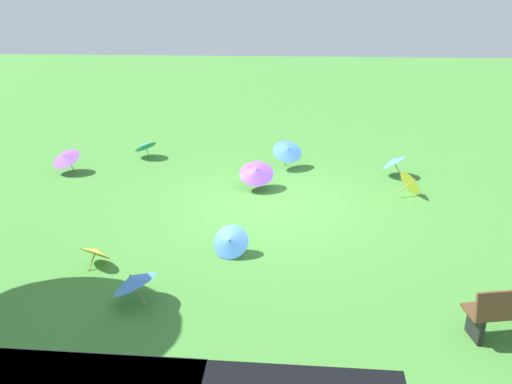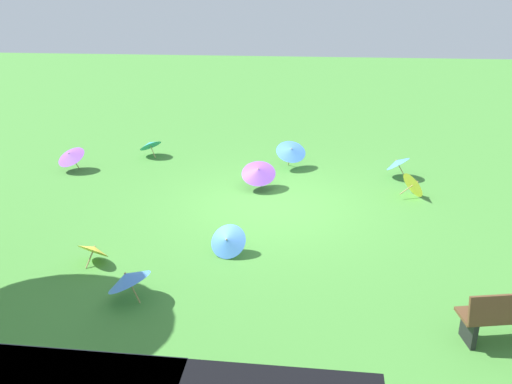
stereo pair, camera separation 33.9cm
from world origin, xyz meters
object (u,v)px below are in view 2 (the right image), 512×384
Objects in this scene: parasol_purple_0 at (258,171)px; parasol_teal_1 at (150,144)px; parasol_blue_0 at (397,162)px; parasol_yellow_1 at (415,184)px; parasol_blue_3 at (227,240)px; parasol_blue_4 at (291,150)px; parasol_blue_1 at (127,278)px; parasol_purple_1 at (70,155)px; parasol_yellow_0 at (94,249)px.

parasol_purple_0 reaches higher than parasol_teal_1.
parasol_blue_0 is 1.07× the size of parasol_yellow_1.
parasol_blue_3 is 4.88m from parasol_blue_4.
parasol_blue_1 is at bearing 68.53° from parasol_blue_4.
parasol_purple_1 is at bearing 6.24° from parasol_blue_4.
parasol_blue_3 is 0.97× the size of parasol_teal_1.
parasol_yellow_0 is at bearing 29.31° from parasol_yellow_1.
parasol_teal_1 is at bearing -85.63° from parasol_yellow_0.
parasol_purple_1 is (2.22, -4.62, 0.15)m from parasol_yellow_0.
parasol_blue_1 is at bearing 101.39° from parasol_teal_1.
parasol_purple_0 is (3.42, 1.06, 0.06)m from parasol_blue_0.
parasol_blue_4 is at bearing -9.24° from parasol_blue_0.
parasol_blue_1 reaches higher than parasol_blue_0.
parasol_purple_1 is at bearing -6.74° from parasol_yellow_1.
parasol_blue_1 is at bearing 70.14° from parasol_purple_0.
parasol_yellow_0 is at bearing 115.66° from parasol_purple_1.
parasol_blue_4 is (-3.49, -5.24, 0.23)m from parasol_yellow_0.
parasol_blue_4 reaches higher than parasol_blue_3.
parasol_teal_1 is (3.94, -0.69, -0.16)m from parasol_blue_4.
parasol_blue_0 is at bearing -131.09° from parasol_blue_3.
parasol_blue_0 is 5.73m from parasol_blue_3.
parasol_purple_1 is (8.63, -1.02, 0.11)m from parasol_yellow_1.
parasol_yellow_1 is at bearing 177.71° from parasol_purple_0.
parasol_blue_1 is at bearing 48.96° from parasol_blue_0.
parasol_yellow_1 is 0.78× the size of parasol_purple_1.
parasol_yellow_1 is at bearing 150.60° from parasol_blue_4.
parasol_blue_1 is at bearing 130.15° from parasol_yellow_0.
parasol_yellow_0 is at bearing 37.95° from parasol_blue_0.
parasol_purple_0 is at bearing -2.29° from parasol_yellow_1.
parasol_purple_1 is at bearing -61.06° from parasol_blue_1.
parasol_purple_1 is (5.71, 0.62, -0.07)m from parasol_blue_4.
parasol_yellow_1 is at bearing -142.22° from parasol_blue_3.
parasol_yellow_1 is at bearing 101.40° from parasol_blue_0.
parasol_blue_4 is 1.11× the size of parasol_teal_1.
parasol_blue_0 is 1.00× the size of parasol_blue_3.
parasol_purple_0 reaches higher than parasol_blue_1.
parasol_blue_0 is at bearing -162.74° from parasol_purple_0.
parasol_blue_3 is (0.34, 3.25, -0.17)m from parasol_purple_0.
parasol_blue_1 is 2.18m from parasol_blue_3.
parasol_blue_3 is at bearing 138.21° from parasol_purple_1.
parasol_yellow_1 is (-0.24, 1.21, -0.08)m from parasol_blue_0.
parasol_yellow_1 is 0.91× the size of parasol_teal_1.
parasol_teal_1 is at bearing -18.78° from parasol_yellow_1.
parasol_yellow_0 is at bearing 56.35° from parasol_blue_4.
parasol_yellow_1 is at bearing 161.22° from parasol_teal_1.
parasol_purple_0 is 5.04m from parasol_purple_1.
parasol_blue_3 is 0.87× the size of parasol_blue_4.
parasol_purple_0 reaches higher than parasol_yellow_0.
parasol_purple_0 is at bearing 170.02° from parasol_purple_1.
parasol_purple_0 is at bearing 17.26° from parasol_blue_0.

